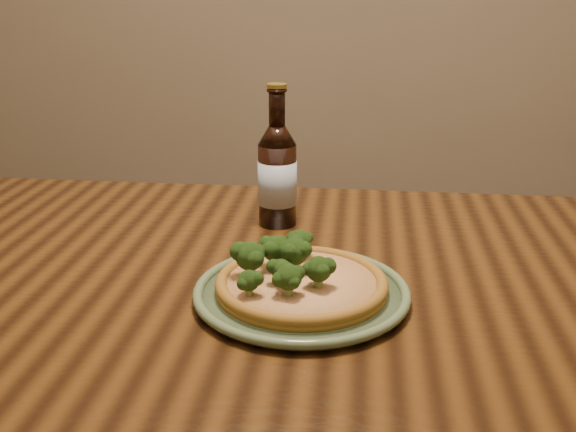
# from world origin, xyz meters

# --- Properties ---
(table) EXTENTS (1.60, 0.90, 0.75)m
(table) POSITION_xyz_m (0.00, 0.10, 0.66)
(table) COLOR #40240D
(table) RESTS_ON ground
(plate) EXTENTS (0.31, 0.31, 0.02)m
(plate) POSITION_xyz_m (0.06, 0.03, 0.76)
(plate) COLOR #5A6E4B
(plate) RESTS_ON table
(pizza) EXTENTS (0.24, 0.24, 0.07)m
(pizza) POSITION_xyz_m (0.06, 0.03, 0.78)
(pizza) COLOR #906220
(pizza) RESTS_ON plate
(beer_bottle) EXTENTS (0.07, 0.07, 0.26)m
(beer_bottle) POSITION_xyz_m (-0.01, 0.33, 0.84)
(beer_bottle) COLOR black
(beer_bottle) RESTS_ON table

